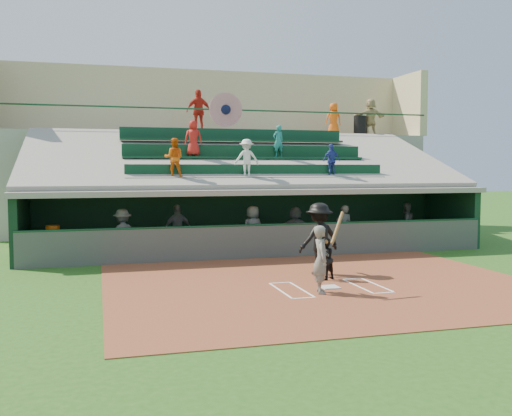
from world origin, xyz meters
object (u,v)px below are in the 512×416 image
object	(u,v)px
water_cooler	(53,232)
trash_bin	(360,126)
catcher	(325,259)
batter_at_plate	(321,259)
white_table	(51,250)
home_plate	(330,287)

from	to	relation	value
water_cooler	trash_bin	world-z (taller)	trash_bin
catcher	water_cooler	world-z (taller)	water_cooler
batter_at_plate	white_table	bearing A→B (deg)	134.95
water_cooler	home_plate	bearing A→B (deg)	-41.45
home_plate	trash_bin	distance (m)	15.04
batter_at_plate	white_table	xyz separation A→B (m)	(-6.59, 6.60, -0.46)
batter_at_plate	catcher	world-z (taller)	batter_at_plate
home_plate	trash_bin	world-z (taller)	trash_bin
batter_at_plate	white_table	world-z (taller)	batter_at_plate
catcher	trash_bin	xyz separation A→B (m)	(6.51, 11.46, 4.48)
catcher	batter_at_plate	bearing A→B (deg)	40.50
white_table	water_cooler	bearing A→B (deg)	59.54
batter_at_plate	trash_bin	size ratio (longest dim) A/B	2.11
batter_at_plate	water_cooler	size ratio (longest dim) A/B	4.46
home_plate	trash_bin	bearing A→B (deg)	61.40
batter_at_plate	catcher	xyz separation A→B (m)	(0.71, 1.48, -0.26)
water_cooler	batter_at_plate	bearing A→B (deg)	-45.50
catcher	home_plate	bearing A→B (deg)	50.58
catcher	white_table	distance (m)	8.92
home_plate	white_table	xyz separation A→B (m)	(-7.03, 6.11, 0.35)
water_cooler	trash_bin	bearing A→B (deg)	24.55
home_plate	trash_bin	size ratio (longest dim) A/B	0.46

